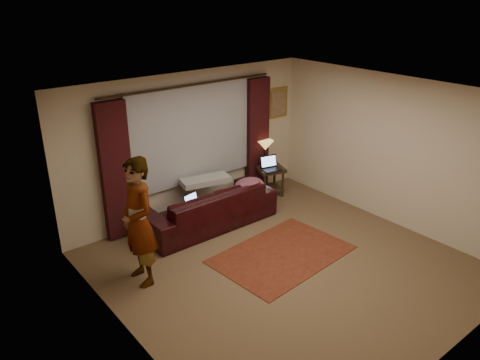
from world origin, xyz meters
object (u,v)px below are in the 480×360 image
object	(u,v)px
end_table	(270,181)
tiffany_lamp	(265,153)
sofa	(208,200)
laptop_sofa	(195,201)
laptop_table	(272,164)
person	(139,222)

from	to	relation	value
end_table	tiffany_lamp	xyz separation A→B (m)	(0.01, 0.16, 0.55)
sofa	end_table	size ratio (longest dim) A/B	4.10
laptop_sofa	tiffany_lamp	xyz separation A→B (m)	(2.07, 0.56, 0.25)
laptop_sofa	laptop_table	bearing A→B (deg)	-3.32
sofa	person	world-z (taller)	person
sofa	end_table	xyz separation A→B (m)	(1.71, 0.28, -0.19)
laptop_sofa	person	size ratio (longest dim) A/B	0.17
laptop_sofa	end_table	size ratio (longest dim) A/B	0.55
laptop_table	tiffany_lamp	bearing A→B (deg)	85.39
tiffany_lamp	laptop_table	size ratio (longest dim) A/B	1.30
tiffany_lamp	person	size ratio (longest dim) A/B	0.27
person	laptop_table	bearing A→B (deg)	107.60
tiffany_lamp	end_table	bearing A→B (deg)	-93.00
person	sofa	bearing A→B (deg)	116.52
end_table	laptop_table	distance (m)	0.45
laptop_sofa	tiffany_lamp	world-z (taller)	tiffany_lamp
sofa	laptop_table	bearing A→B (deg)	-174.12
laptop_sofa	tiffany_lamp	bearing A→B (deg)	4.06
tiffany_lamp	person	world-z (taller)	person
end_table	laptop_table	xyz separation A→B (m)	(-0.08, -0.13, 0.43)
sofa	laptop_sofa	bearing A→B (deg)	19.19
laptop_sofa	person	world-z (taller)	person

